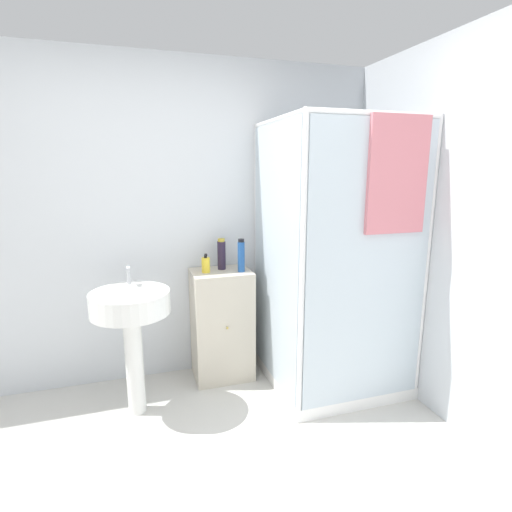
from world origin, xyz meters
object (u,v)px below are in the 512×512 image
(shampoo_bottle_blue, at_px, (241,256))
(sink, at_px, (131,316))
(soap_dispenser, at_px, (206,265))
(shampoo_bottle_tall_black, at_px, (222,254))

(shampoo_bottle_blue, bearing_deg, sink, -163.76)
(soap_dispenser, relative_size, shampoo_bottle_tall_black, 0.60)
(sink, height_order, shampoo_bottle_blue, shampoo_bottle_blue)
(sink, bearing_deg, shampoo_bottle_blue, 16.24)
(shampoo_bottle_blue, bearing_deg, shampoo_bottle_tall_black, 134.81)
(shampoo_bottle_blue, bearing_deg, soap_dispenser, 166.81)
(sink, height_order, soap_dispenser, soap_dispenser)
(shampoo_bottle_tall_black, distance_m, shampoo_bottle_blue, 0.18)
(shampoo_bottle_tall_black, bearing_deg, shampoo_bottle_blue, -45.19)
(sink, xyz_separation_m, shampoo_bottle_blue, (0.83, 0.24, 0.30))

